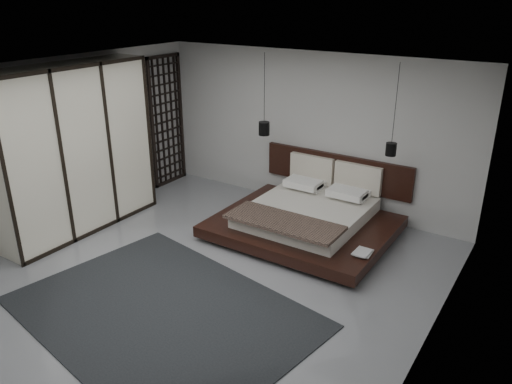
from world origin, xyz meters
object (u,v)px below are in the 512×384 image
Objects in this scene: pendant_left at (264,128)px; wardrobe at (74,150)px; bed at (308,216)px; lattice_screen at (167,121)px; rug at (162,312)px; pendant_right at (391,149)px.

pendant_left is 3.17m from wardrobe.
pendant_left is at bearing 159.10° from bed.
rug is (3.04, -3.54, -1.29)m from lattice_screen.
pendant_left reaches higher than wardrobe.
rug is (2.79, -1.09, -1.36)m from wardrobe.
pendant_left reaches higher than bed.
pendant_left is 0.51× the size of wardrobe.
pendant_left reaches higher than rug.
lattice_screen is 0.71× the size of rug.
pendant_left is at bearing -180.00° from pendant_right.
wardrobe is (-4.39, -2.34, -0.16)m from pendant_right.
lattice_screen is 0.94× the size of wardrobe.
lattice_screen is 2.46m from wardrobe.
pendant_left is 0.38× the size of rug.
pendant_left is 3.80m from rug.
pendant_left is 1.02× the size of pendant_right.
bed is 3.05m from rug.
lattice_screen is at bearing 95.86° from wardrobe.
lattice_screen is 0.94× the size of bed.
bed reaches higher than rug.
wardrobe is (-3.26, -1.91, 1.08)m from bed.
wardrobe is at bearing -149.67° from bed.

